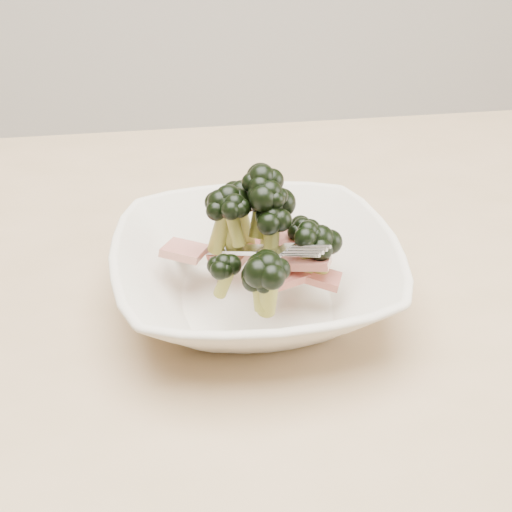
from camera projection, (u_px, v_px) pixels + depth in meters
name	position (u px, v px, depth m)	size (l,w,h in m)	color
dining_table	(208.00, 364.00, 0.73)	(1.20, 0.80, 0.75)	tan
broccoli_dish	(257.00, 267.00, 0.63)	(0.25, 0.25, 0.13)	beige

